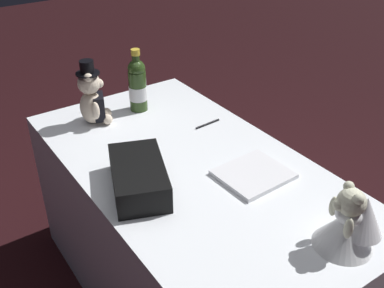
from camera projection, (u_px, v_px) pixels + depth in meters
name	position (u px, v px, depth m)	size (l,w,h in m)	color
reception_table	(192.00, 237.00, 2.01)	(1.56, 0.83, 0.76)	white
teddy_bear_groom	(93.00, 99.00, 2.06)	(0.15, 0.15, 0.30)	beige
teddy_bear_bride	(351.00, 221.00, 1.38)	(0.21, 0.24, 0.22)	white
champagne_bottle	(138.00, 85.00, 2.17)	(0.09, 0.09, 0.31)	#2B431A
signing_pen	(209.00, 123.00, 2.10)	(0.02, 0.14, 0.01)	black
gift_case_black	(139.00, 177.00, 1.66)	(0.38, 0.30, 0.10)	black
guestbook	(253.00, 174.00, 1.74)	(0.23, 0.26, 0.02)	white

